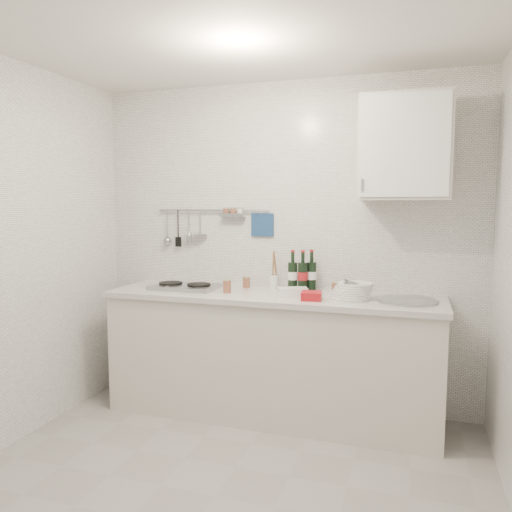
% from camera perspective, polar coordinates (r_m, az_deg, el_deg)
% --- Properties ---
extents(floor, '(3.00, 3.00, 0.00)m').
position_cam_1_polar(floor, '(3.00, -4.70, -25.67)').
color(floor, gray).
rests_on(floor, ground).
extents(ceiling, '(3.00, 3.00, 0.00)m').
position_cam_1_polar(ceiling, '(2.72, -5.21, 25.86)').
color(ceiling, silver).
rests_on(ceiling, back_wall).
extents(back_wall, '(3.00, 0.02, 2.50)m').
position_cam_1_polar(back_wall, '(3.90, 3.04, 1.22)').
color(back_wall, silver).
rests_on(back_wall, floor).
extents(counter, '(2.44, 0.64, 0.96)m').
position_cam_1_polar(counter, '(3.77, 1.88, -11.61)').
color(counter, beige).
rests_on(counter, floor).
extents(wall_rail, '(0.98, 0.09, 0.34)m').
position_cam_1_polar(wall_rail, '(4.05, -5.27, 3.87)').
color(wall_rail, '#93969B').
rests_on(wall_rail, back_wall).
extents(wall_cabinet, '(0.60, 0.38, 0.70)m').
position_cam_1_polar(wall_cabinet, '(3.60, 16.65, 11.74)').
color(wall_cabinet, beige).
rests_on(wall_cabinet, back_wall).
extents(plate_stack_hob, '(0.25, 0.25, 0.02)m').
position_cam_1_polar(plate_stack_hob, '(3.85, -7.19, -3.64)').
color(plate_stack_hob, '#435099').
rests_on(plate_stack_hob, counter).
extents(plate_stack_sink, '(0.31, 0.30, 0.12)m').
position_cam_1_polar(plate_stack_sink, '(3.50, 10.87, -3.97)').
color(plate_stack_sink, white).
rests_on(plate_stack_sink, counter).
extents(wine_bottles, '(0.20, 0.13, 0.31)m').
position_cam_1_polar(wine_bottles, '(3.73, 5.31, -1.73)').
color(wine_bottles, black).
rests_on(wine_bottles, counter).
extents(butter_dish, '(0.23, 0.17, 0.06)m').
position_cam_1_polar(butter_dish, '(3.56, 4.20, -4.11)').
color(butter_dish, white).
rests_on(butter_dish, counter).
extents(strawberry_punnet, '(0.15, 0.15, 0.06)m').
position_cam_1_polar(strawberry_punnet, '(3.44, 6.35, -4.55)').
color(strawberry_punnet, red).
rests_on(strawberry_punnet, counter).
extents(utensil_crock, '(0.07, 0.07, 0.29)m').
position_cam_1_polar(utensil_crock, '(3.84, 2.07, -2.78)').
color(utensil_crock, white).
rests_on(utensil_crock, counter).
extents(jar_a, '(0.06, 0.06, 0.09)m').
position_cam_1_polar(jar_a, '(3.91, -1.11, -2.98)').
color(jar_a, brown).
rests_on(jar_a, counter).
extents(jar_b, '(0.07, 0.07, 0.09)m').
position_cam_1_polar(jar_b, '(3.69, 9.13, -3.61)').
color(jar_b, brown).
rests_on(jar_b, counter).
extents(jar_c, '(0.07, 0.07, 0.09)m').
position_cam_1_polar(jar_c, '(3.59, 11.08, -3.92)').
color(jar_c, brown).
rests_on(jar_c, counter).
extents(jar_d, '(0.06, 0.06, 0.10)m').
position_cam_1_polar(jar_d, '(3.68, -3.33, -3.45)').
color(jar_d, brown).
rests_on(jar_d, counter).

